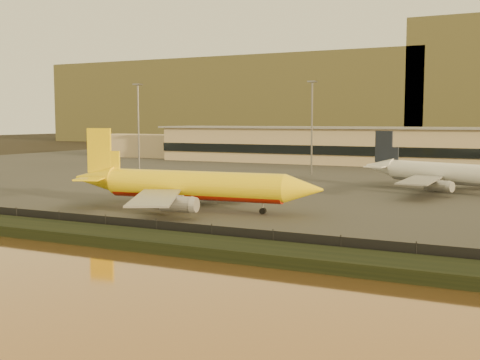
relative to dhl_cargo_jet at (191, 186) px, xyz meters
name	(u,v)px	position (x,y,z in m)	size (l,w,h in m)	color
ground	(195,222)	(6.34, -9.52, -4.21)	(900.00, 900.00, 0.00)	black
embankment	(124,238)	(6.34, -26.52, -3.51)	(320.00, 7.00, 1.40)	black
tarmac	(361,172)	(6.34, 85.48, -4.11)	(320.00, 220.00, 0.20)	#2D2D2D
perimeter_fence	(143,228)	(6.34, -22.52, -2.91)	(300.00, 0.05, 2.20)	black
terminal_building	(343,146)	(-8.18, 116.03, 2.04)	(202.00, 25.00, 12.60)	#C5AC88
apron_light_masts	(402,117)	(21.34, 65.48, 11.50)	(152.20, 12.20, 25.40)	slate
distant_hills	(427,95)	(-14.40, 330.48, 27.18)	(470.00, 160.00, 70.00)	brown
dhl_cargo_jet	(191,186)	(0.00, 0.00, 0.00)	(44.95, 43.86, 13.42)	yellow
white_narrowbody_jet	(452,174)	(35.76, 45.13, -0.30)	(41.22, 38.94, 12.43)	white
gse_vehicle_yellow	(277,197)	(8.89, 16.03, -3.23)	(3.47, 1.56, 1.56)	yellow
gse_vehicle_white	(222,189)	(-6.39, 23.15, -3.16)	(3.75, 1.69, 1.69)	white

